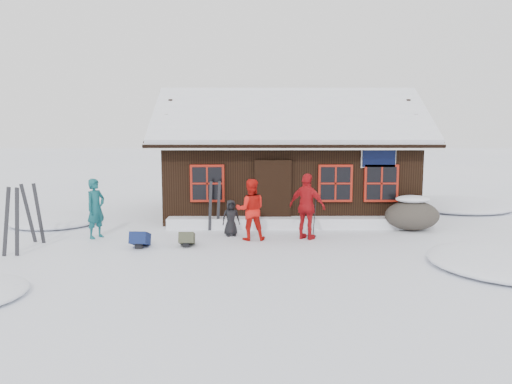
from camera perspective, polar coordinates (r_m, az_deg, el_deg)
ground at (r=13.00m, az=-1.66°, el=-6.13°), size 120.00×120.00×0.00m
mountain_hut at (r=17.72m, az=3.59°, el=2.65°), size 8.90×6.09×4.42m
snow_drift at (r=15.21m, az=4.22°, el=-3.48°), size 7.60×0.60×0.35m
snow_mounds at (r=14.88m, az=4.92°, el=-4.42°), size 20.60×13.20×0.48m
skier_teal at (r=14.42m, az=-17.85°, el=-1.80°), size 0.64×0.72×1.65m
skier_orange_left at (r=13.49m, az=-0.62°, el=-2.02°), size 0.85×0.68×1.67m
skier_orange_right at (r=13.62m, az=5.87°, el=-1.67°), size 1.13×0.94×1.81m
skier_crouched at (r=14.06m, az=-2.89°, el=-2.97°), size 0.57×0.44×1.03m
boulder at (r=15.53m, az=17.41°, el=-2.46°), size 1.60×1.20×0.93m
ski_pair_left at (r=13.12m, az=-26.14°, el=-3.18°), size 0.55×0.18×1.71m
ski_pair_mid at (r=14.42m, az=-24.07°, el=-2.31°), size 0.61×0.15×1.64m
ski_pair_right at (r=14.84m, az=-4.78°, el=-1.68°), size 0.40×0.15×1.51m
ski_poles at (r=13.72m, az=6.41°, el=-2.71°), size 0.24×0.12×1.36m
backpack_blue at (r=13.10m, az=-13.10°, el=-5.54°), size 0.45×0.58×0.31m
backpack_olive at (r=13.03m, az=-7.90°, el=-5.55°), size 0.40×0.52×0.28m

